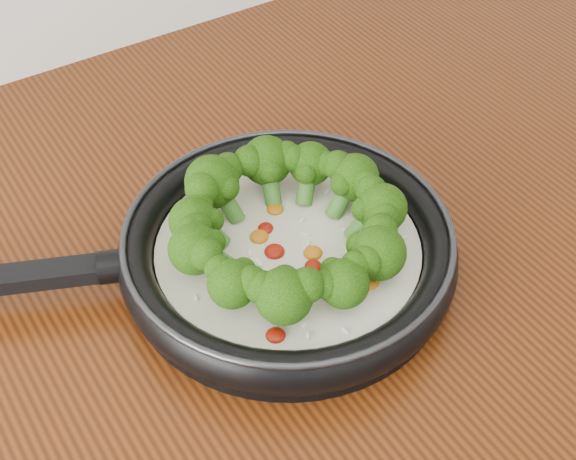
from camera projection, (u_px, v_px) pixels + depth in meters
skillet at (285, 245)px, 0.71m from camera, size 0.48×0.38×0.08m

